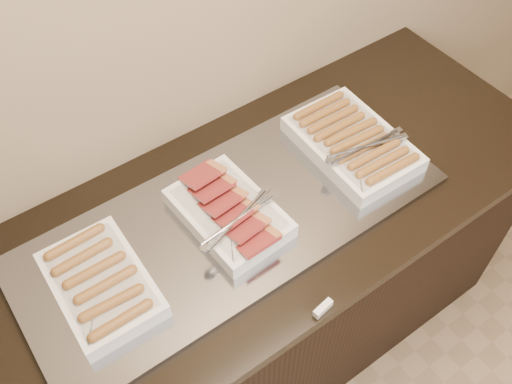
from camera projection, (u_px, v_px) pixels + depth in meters
counter at (240, 295)px, 1.95m from camera, size 2.06×0.76×0.90m
warming_tray at (232, 219)px, 1.59m from camera, size 1.20×0.50×0.02m
dish_left at (101, 284)px, 1.41m from camera, size 0.22×0.33×0.07m
dish_center at (229, 213)px, 1.55m from camera, size 0.27×0.35×0.09m
dish_right at (353, 143)px, 1.71m from camera, size 0.28×0.39×0.08m
label_holder at (323, 308)px, 1.41m from camera, size 0.06×0.03×0.02m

